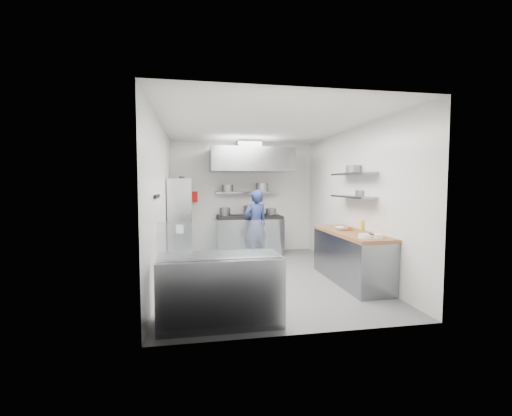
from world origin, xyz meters
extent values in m
plane|color=#58585B|center=(0.00, 0.00, 0.00)|extent=(5.00, 5.00, 0.00)
plane|color=silver|center=(0.00, 0.00, 2.80)|extent=(5.00, 5.00, 0.00)
cube|color=white|center=(0.00, 2.50, 1.40)|extent=(3.60, 2.80, 0.02)
cube|color=white|center=(0.00, -2.50, 1.40)|extent=(3.60, 2.80, 0.02)
cube|color=white|center=(-1.80, 0.00, 1.40)|extent=(2.80, 5.00, 0.02)
cube|color=white|center=(1.80, 0.00, 1.40)|extent=(2.80, 5.00, 0.02)
cube|color=gray|center=(0.10, 2.10, 0.45)|extent=(1.60, 0.80, 0.90)
cube|color=black|center=(0.10, 2.10, 0.93)|extent=(1.57, 0.78, 0.06)
cylinder|color=slate|center=(-0.49, 2.16, 1.06)|extent=(0.26, 0.26, 0.20)
cylinder|color=slate|center=(0.14, 2.25, 1.08)|extent=(0.31, 0.31, 0.24)
cylinder|color=slate|center=(0.68, 2.23, 1.04)|extent=(0.27, 0.27, 0.16)
cube|color=gray|center=(0.10, 2.34, 1.52)|extent=(1.60, 0.30, 0.04)
cylinder|color=slate|center=(-0.42, 2.19, 1.63)|extent=(0.28, 0.28, 0.18)
cylinder|color=slate|center=(0.43, 2.14, 1.65)|extent=(0.30, 0.30, 0.22)
cube|color=gray|center=(0.10, 1.93, 2.30)|extent=(1.90, 1.15, 0.55)
cube|color=slate|center=(0.10, 2.15, 2.68)|extent=(0.55, 0.55, 0.24)
cube|color=red|center=(-1.25, 2.44, 1.42)|extent=(0.22, 0.10, 0.26)
imported|color=navy|center=(0.13, 1.39, 0.80)|extent=(0.68, 0.55, 1.60)
cube|color=silver|center=(-1.53, 1.47, 0.93)|extent=(0.50, 0.90, 1.85)
cube|color=white|center=(-1.53, 1.05, 0.80)|extent=(0.15, 0.18, 0.17)
cube|color=yellow|center=(-1.53, 1.42, 1.30)|extent=(0.15, 0.19, 0.17)
cylinder|color=black|center=(-1.48, 1.09, 1.80)|extent=(0.11, 0.11, 0.18)
cube|color=black|center=(-1.78, -0.90, 1.55)|extent=(0.04, 0.55, 0.05)
cube|color=gray|center=(1.48, -0.60, 0.42)|extent=(0.62, 2.00, 0.84)
cube|color=olive|center=(1.48, -0.60, 0.87)|extent=(0.65, 2.04, 0.06)
cylinder|color=white|center=(1.53, -1.36, 0.93)|extent=(0.23, 0.23, 0.06)
cylinder|color=white|center=(1.39, -1.32, 0.93)|extent=(0.24, 0.24, 0.06)
cylinder|color=#C26B36|center=(1.51, -0.43, 0.93)|extent=(0.17, 0.17, 0.06)
cylinder|color=yellow|center=(1.75, -0.46, 0.99)|extent=(0.06, 0.06, 0.18)
imported|color=white|center=(1.39, -0.41, 0.93)|extent=(0.28, 0.28, 0.06)
cube|color=gray|center=(1.64, -0.30, 1.50)|extent=(0.30, 1.30, 0.04)
cube|color=gray|center=(1.64, -0.30, 1.92)|extent=(0.30, 1.30, 0.04)
cylinder|color=slate|center=(1.82, -0.34, 1.57)|extent=(0.24, 0.24, 0.10)
cylinder|color=slate|center=(1.71, -0.21, 2.01)|extent=(0.28, 0.28, 0.14)
cube|color=gray|center=(-0.93, -2.00, 0.42)|extent=(1.50, 0.70, 0.85)
cube|color=silver|center=(-0.93, -2.12, 1.07)|extent=(1.47, 0.19, 0.42)
camera|label=1|loc=(-1.24, -6.18, 1.73)|focal=24.00mm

